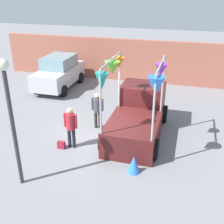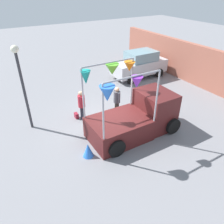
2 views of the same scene
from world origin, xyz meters
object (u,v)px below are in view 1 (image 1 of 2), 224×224
(vendor_truck, at_px, (138,113))
(handbag, at_px, (61,145))
(folded_kite_bundle_azure, at_px, (134,164))
(person_vendor, at_px, (97,107))
(parked_car, at_px, (59,72))
(street_lamp, at_px, (10,108))
(person_customer, at_px, (71,124))

(vendor_truck, bearing_deg, handbag, -141.64)
(folded_kite_bundle_azure, bearing_deg, person_vendor, 128.64)
(person_vendor, relative_size, handbag, 5.72)
(parked_car, relative_size, folded_kite_bundle_azure, 6.67)
(street_lamp, bearing_deg, vendor_truck, 55.68)
(parked_car, bearing_deg, vendor_truck, -37.38)
(parked_car, bearing_deg, handbag, -64.29)
(handbag, distance_m, folded_kite_bundle_azure, 3.02)
(person_customer, height_order, folded_kite_bundle_azure, person_customer)
(person_vendor, height_order, folded_kite_bundle_azure, person_vendor)
(vendor_truck, height_order, handbag, vendor_truck)
(person_customer, bearing_deg, parked_car, 119.05)
(street_lamp, height_order, folded_kite_bundle_azure, street_lamp)
(person_customer, xyz_separation_m, person_vendor, (0.46, 1.76, -0.02))
(folded_kite_bundle_azure, bearing_deg, vendor_truck, 98.49)
(vendor_truck, height_order, street_lamp, street_lamp)
(person_customer, distance_m, street_lamp, 2.95)
(handbag, relative_size, folded_kite_bundle_azure, 0.47)
(person_vendor, bearing_deg, vendor_truck, 1.51)
(vendor_truck, xyz_separation_m, person_customer, (-2.18, -1.80, 0.10))
(vendor_truck, relative_size, folded_kite_bundle_azure, 6.95)
(vendor_truck, xyz_separation_m, person_vendor, (-1.73, -0.05, 0.08))
(person_vendor, xyz_separation_m, handbag, (-0.81, -1.96, -0.82))
(vendor_truck, xyz_separation_m, parked_car, (-5.53, 4.23, 0.06))
(vendor_truck, distance_m, parked_car, 6.96)
(vendor_truck, height_order, parked_car, vendor_truck)
(person_customer, height_order, handbag, person_customer)
(vendor_truck, relative_size, person_customer, 2.56)
(parked_car, relative_size, handbag, 14.29)
(street_lamp, bearing_deg, parked_car, 107.62)
(person_vendor, distance_m, street_lamp, 4.59)
(street_lamp, relative_size, folded_kite_bundle_azure, 6.58)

